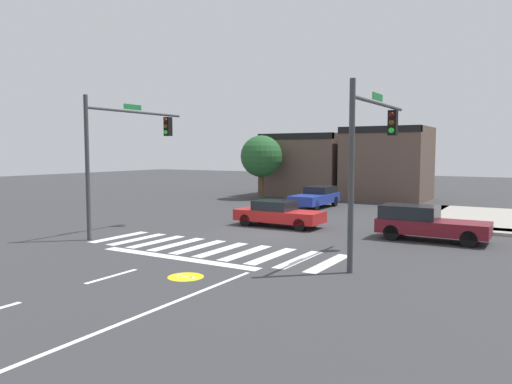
{
  "coord_description": "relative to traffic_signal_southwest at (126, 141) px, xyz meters",
  "views": [
    {
      "loc": [
        11.24,
        -19.74,
        3.77
      ],
      "look_at": [
        -0.32,
        -0.47,
        1.91
      ],
      "focal_mm": 34.37,
      "sensor_mm": 36.0,
      "label": 1
    }
  ],
  "objects": [
    {
      "name": "storefront_row",
      "position": [
        1.95,
        22.39,
        -1.5
      ],
      "size": [
        13.38,
        6.48,
        5.66
      ],
      "color": "brown",
      "rests_on": "ground_plane"
    },
    {
      "name": "bike_detector_marking",
      "position": [
        7.46,
        -4.94,
        -4.24
      ],
      "size": [
        1.1,
        1.1,
        0.01
      ],
      "color": "yellow",
      "rests_on": "ground_plane"
    },
    {
      "name": "car_blue",
      "position": [
        3.32,
        13.96,
        -3.52
      ],
      "size": [
        1.8,
        4.7,
        1.4
      ],
      "rotation": [
        0.0,
        0.0,
        -1.57
      ],
      "color": "#23389E",
      "rests_on": "ground_plane"
    },
    {
      "name": "roadside_tree",
      "position": [
        -3.0,
        17.47,
        -0.86
      ],
      "size": [
        3.32,
        3.32,
        5.06
      ],
      "color": "#4C3823",
      "rests_on": "ground_plane"
    },
    {
      "name": "ground_plane",
      "position": [
        5.5,
        3.47,
        -4.24
      ],
      "size": [
        120.0,
        120.0,
        0.0
      ],
      "primitive_type": "plane",
      "color": "#353538"
    },
    {
      "name": "curb_corner_northeast",
      "position": [
        13.99,
        12.88,
        -4.17
      ],
      "size": [
        10.0,
        10.6,
        0.15
      ],
      "color": "#9E998E",
      "rests_on": "ground_plane"
    },
    {
      "name": "car_maroon",
      "position": [
        12.32,
        5.13,
        -3.49
      ],
      "size": [
        4.49,
        1.76,
        1.46
      ],
      "color": "maroon",
      "rests_on": "ground_plane"
    },
    {
      "name": "lane_markings",
      "position": [
        6.56,
        -9.27,
        -4.24
      ],
      "size": [
        6.8,
        24.25,
        0.01
      ],
      "color": "white",
      "rests_on": "ground_plane"
    },
    {
      "name": "traffic_signal_southeast",
      "position": [
        11.52,
        0.09,
        -0.13
      ],
      "size": [
        0.32,
        5.67,
        5.98
      ],
      "rotation": [
        0.0,
        0.0,
        1.57
      ],
      "color": "#383A3D",
      "rests_on": "ground_plane"
    },
    {
      "name": "crosswalk_near",
      "position": [
        5.5,
        -1.03,
        -4.24
      ],
      "size": [
        10.4,
        3.16,
        0.01
      ],
      "color": "silver",
      "rests_on": "ground_plane"
    },
    {
      "name": "car_red",
      "position": [
        5.1,
        5.29,
        -3.59
      ],
      "size": [
        4.45,
        1.73,
        1.3
      ],
      "color": "red",
      "rests_on": "ground_plane"
    },
    {
      "name": "traffic_signal_southwest",
      "position": [
        0.0,
        0.0,
        0.0
      ],
      "size": [
        0.32,
        6.08,
        6.14
      ],
      "rotation": [
        0.0,
        0.0,
        1.57
      ],
      "color": "#383A3D",
      "rests_on": "ground_plane"
    }
  ]
}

